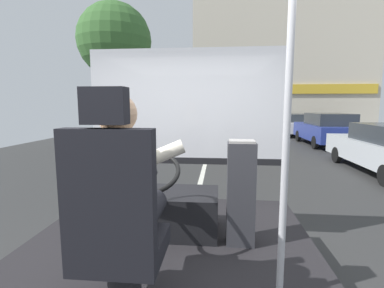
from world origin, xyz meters
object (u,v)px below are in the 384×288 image
object	(u,v)px
steering_console	(161,210)
parked_car_blue	(327,129)
handrail_pole	(286,147)
parked_car_white	(294,124)
driver_seat	(117,228)
fare_box	(241,193)
bus_driver	(124,187)
parked_car_red	(276,121)

from	to	relation	value
steering_console	parked_car_blue	distance (m)	12.24
handrail_pole	parked_car_white	world-z (taller)	handrail_pole
driver_seat	fare_box	xyz separation A→B (m)	(0.75, 1.01, -0.10)
bus_driver	handrail_pole	world-z (taller)	handrail_pole
parked_car_blue	parked_car_white	world-z (taller)	parked_car_blue
steering_console	parked_car_blue	xyz separation A→B (m)	(5.47, 10.95, -0.07)
handrail_pole	parked_car_white	size ratio (longest dim) A/B	0.47
fare_box	handrail_pole	bearing A→B (deg)	-74.27
bus_driver	parked_car_white	bearing A→B (deg)	72.80
bus_driver	parked_car_red	world-z (taller)	bus_driver
fare_box	parked_car_red	xyz separation A→B (m)	(4.22, 20.58, -0.45)
bus_driver	parked_car_blue	distance (m)	13.19
steering_console	fare_box	bearing A→B (deg)	-12.02
steering_console	parked_car_red	bearing A→B (deg)	76.31
bus_driver	parked_car_white	distance (m)	17.35
parked_car_blue	fare_box	bearing A→B (deg)	-113.02
handrail_pole	parked_car_red	xyz separation A→B (m)	(4.02, 21.30, -0.96)
parked_car_blue	steering_console	bearing A→B (deg)	-116.55
parked_car_red	driver_seat	bearing A→B (deg)	-102.97
steering_console	parked_car_blue	size ratio (longest dim) A/B	0.26
handrail_pole	fare_box	distance (m)	0.91
parked_car_red	handrail_pole	bearing A→B (deg)	-100.68
steering_console	parked_car_white	bearing A→B (deg)	71.73
driver_seat	steering_console	size ratio (longest dim) A/B	1.20
steering_console	handrail_pole	size ratio (longest dim) A/B	0.56
driver_seat	handrail_pole	size ratio (longest dim) A/B	0.67
parked_car_red	bus_driver	bearing A→B (deg)	-103.04
driver_seat	parked_car_red	world-z (taller)	driver_seat
handrail_pole	parked_car_white	distance (m)	16.95
parked_car_blue	parked_car_red	distance (m)	9.48
steering_console	handrail_pole	xyz separation A→B (m)	(0.95, -0.88, 0.76)
driver_seat	fare_box	bearing A→B (deg)	53.48
parked_car_blue	bus_driver	bearing A→B (deg)	-114.53
parked_car_blue	parked_car_red	xyz separation A→B (m)	(-0.50, 9.47, -0.14)
parked_car_red	fare_box	bearing A→B (deg)	-101.59
bus_driver	fare_box	xyz separation A→B (m)	(0.75, 0.88, -0.29)
steering_console	parked_car_white	world-z (taller)	steering_console
driver_seat	steering_console	world-z (taller)	driver_seat
parked_car_white	parked_car_red	bearing A→B (deg)	91.81
steering_console	bus_driver	bearing A→B (deg)	-90.00
driver_seat	parked_car_red	xyz separation A→B (m)	(4.97, 21.59, -0.55)
handrail_pole	parked_car_blue	world-z (taller)	handrail_pole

